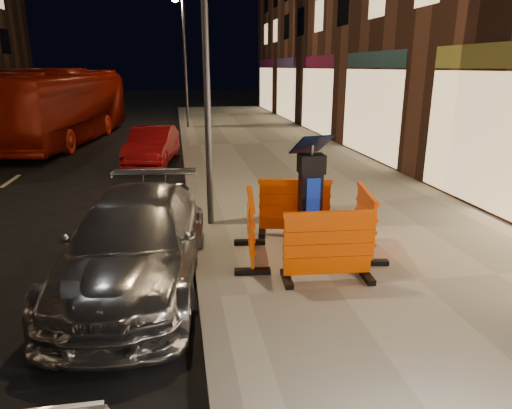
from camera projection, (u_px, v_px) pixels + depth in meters
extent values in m
plane|color=black|center=(210.00, 307.00, 6.10)|extent=(120.00, 120.00, 0.00)
cube|color=gray|center=(418.00, 285.00, 6.57)|extent=(6.00, 60.00, 0.15)
cube|color=slate|center=(210.00, 302.00, 6.08)|extent=(0.30, 60.00, 0.15)
cube|color=black|center=(310.00, 200.00, 7.19)|extent=(0.67, 0.67, 1.84)
cube|color=#FF5300|center=(328.00, 246.00, 6.41)|extent=(1.35, 0.63, 1.03)
cube|color=#FF5300|center=(294.00, 207.00, 8.20)|extent=(1.40, 0.81, 1.03)
cube|color=#FF5300|center=(251.00, 228.00, 7.15)|extent=(0.70, 1.38, 1.03)
cube|color=#FF5300|center=(365.00, 221.00, 7.46)|extent=(0.78, 1.40, 1.03)
imported|color=#9F9FA3|center=(139.00, 283.00, 6.79)|extent=(2.30, 4.67, 1.31)
imported|color=maroon|center=(153.00, 163.00, 15.17)|extent=(1.79, 3.78, 1.20)
imported|color=maroon|center=(67.00, 142.00, 19.40)|extent=(3.97, 11.11, 3.03)
cylinder|color=#3F3F44|center=(206.00, 63.00, 8.05)|extent=(0.12, 0.12, 6.00)
cylinder|color=#3F3F44|center=(185.00, 65.00, 22.20)|extent=(0.12, 0.12, 6.00)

